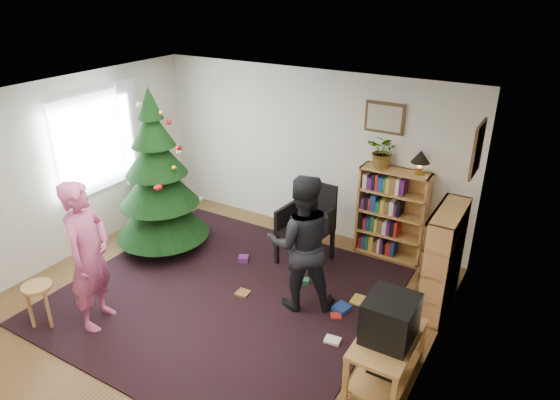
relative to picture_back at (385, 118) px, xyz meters
The scene contains 22 objects.
floor 3.35m from the picture_back, 114.92° to the right, with size 5.00×5.00×0.00m, color brown.
ceiling 2.78m from the picture_back, 114.92° to the right, with size 5.00×5.00×0.00m, color white.
wall_back 1.35m from the picture_back, behind, with size 5.00×0.02×2.50m, color silver.
wall_left 4.47m from the picture_back, 145.86° to the right, with size 0.02×5.00×2.50m, color silver.
wall_right 2.90m from the picture_back, 61.39° to the right, with size 0.02×5.00×2.50m, color silver.
rug 3.13m from the picture_back, 117.87° to the right, with size 3.80×3.60×0.02m, color black.
window_pane 4.10m from the picture_back, 152.62° to the right, with size 0.04×1.20×1.40m, color silver.
curtain 3.79m from the picture_back, 161.83° to the right, with size 0.06×0.35×1.60m, color silver.
picture_back is the anchor object (origin of this frame).
picture_right 1.51m from the picture_back, 28.69° to the right, with size 0.03×0.50×0.60m.
christmas_tree 3.24m from the picture_back, 147.38° to the right, with size 1.32×1.32×2.39m.
bookshelf_back 1.32m from the picture_back, 26.40° to the right, with size 0.95×0.30×1.30m.
bookshelf_right 2.03m from the picture_back, 40.76° to the right, with size 0.30×0.95×1.30m.
tv_stand 3.19m from the picture_back, 67.09° to the right, with size 0.52×0.94×0.55m.
crt_tv 2.99m from the picture_back, 67.14° to the right, with size 0.46×0.50×0.43m.
armchair 1.70m from the picture_back, 128.95° to the right, with size 0.67×0.67×1.13m.
stool 4.76m from the picture_back, 125.16° to the right, with size 0.33×0.33×0.55m.
person_standing 4.07m from the picture_back, 122.43° to the right, with size 0.65×0.42×1.77m, color #B94A75.
person_by_chair 2.15m from the picture_back, 97.76° to the right, with size 0.83×0.64×1.70m, color black.
potted_plant 0.44m from the picture_back, 61.95° to the right, with size 0.42×0.36×0.46m, color gray.
table_lamp 0.73m from the picture_back, 13.28° to the right, with size 0.25×0.25×0.33m.
floor_clutter 2.59m from the picture_back, 97.01° to the right, with size 1.99×1.09×0.08m.
Camera 1 is at (3.25, -3.83, 3.72)m, focal length 32.00 mm.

